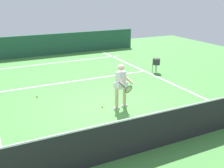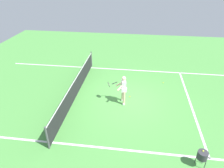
% 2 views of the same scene
% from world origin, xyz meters
% --- Properties ---
extents(ground_plane, '(24.76, 24.76, 0.00)m').
position_xyz_m(ground_plane, '(0.00, 0.00, 0.00)').
color(ground_plane, '#4C9342').
extents(service_line_marking, '(7.19, 0.10, 0.01)m').
position_xyz_m(service_line_marking, '(0.00, -3.39, 0.00)').
color(service_line_marking, white).
rests_on(service_line_marking, ground).
extents(sideline_left_marking, '(0.10, 17.04, 0.01)m').
position_xyz_m(sideline_left_marking, '(-3.59, 0.00, 0.00)').
color(sideline_left_marking, white).
rests_on(sideline_left_marking, ground).
extents(sideline_right_marking, '(0.10, 17.04, 0.01)m').
position_xyz_m(sideline_right_marking, '(3.59, 0.00, 0.00)').
color(sideline_right_marking, white).
rests_on(sideline_right_marking, ground).
extents(court_net, '(7.87, 0.08, 1.10)m').
position_xyz_m(court_net, '(0.00, 2.78, 0.52)').
color(court_net, '#4C4C51').
rests_on(court_net, ground).
extents(tennis_player, '(0.67, 1.06, 1.55)m').
position_xyz_m(tennis_player, '(-0.36, 0.17, 0.85)').
color(tennis_player, beige).
rests_on(tennis_player, ground).
extents(tennis_ball_near, '(0.07, 0.07, 0.07)m').
position_xyz_m(tennis_ball_near, '(0.18, -0.18, 0.03)').
color(tennis_ball_near, '#D1E533').
rests_on(tennis_ball_near, ground).
extents(tennis_ball_mid, '(0.07, 0.07, 0.07)m').
position_xyz_m(tennis_ball_mid, '(2.01, -2.15, 0.03)').
color(tennis_ball_mid, '#D1E533').
rests_on(tennis_ball_mid, ground).
extents(ball_hopper, '(0.36, 0.36, 0.74)m').
position_xyz_m(ball_hopper, '(-3.97, -2.93, 0.55)').
color(ball_hopper, '#333338').
rests_on(ball_hopper, ground).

